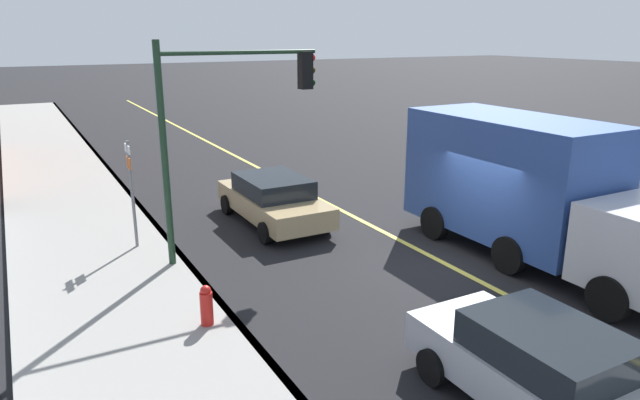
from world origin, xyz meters
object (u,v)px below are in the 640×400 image
car_silver (544,371)px  truck_blue (530,188)px  street_sign_post (132,188)px  car_tan (273,199)px  fire_hydrant (207,309)px  traffic_light_mast (228,112)px

car_silver → truck_blue: 6.68m
truck_blue → street_sign_post: 9.83m
car_tan → car_silver: (-10.02, 0.24, 0.01)m
truck_blue → street_sign_post: (4.95, 8.49, -0.08)m
truck_blue → fire_hydrant: truck_blue is taller
street_sign_post → truck_blue: bearing=-120.2°
car_silver → fire_hydrant: size_ratio=4.50×
car_tan → truck_blue: bearing=-140.4°
truck_blue → car_silver: bearing=134.5°
traffic_light_mast → truck_blue: bearing=-117.6°
traffic_light_mast → street_sign_post: size_ratio=1.83×
car_tan → truck_blue: size_ratio=0.59×
traffic_light_mast → fire_hydrant: 4.87m
car_tan → traffic_light_mast: (-2.03, 1.99, 2.89)m
traffic_light_mast → street_sign_post: traffic_light_mast is taller
car_silver → fire_hydrant: (4.73, 3.48, -0.29)m
car_silver → street_sign_post: size_ratio=1.47×
car_tan → fire_hydrant: car_tan is taller
car_tan → car_silver: size_ratio=1.07×
fire_hydrant → car_tan: bearing=-35.2°
car_silver → truck_blue: truck_blue is taller
car_tan → street_sign_post: (-0.45, 4.03, 0.96)m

